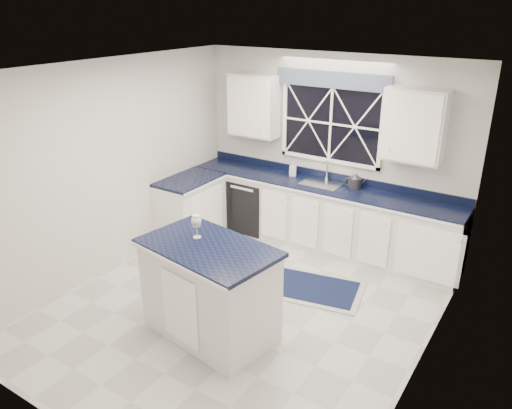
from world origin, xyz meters
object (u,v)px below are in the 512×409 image
Objects in this scene: dishwasher at (254,203)px; soap_bottle at (293,169)px; kettle at (355,181)px; wine_glass at (196,222)px; faucet at (326,170)px; island at (210,290)px.

soap_bottle reaches higher than dishwasher.
kettle is 1.14× the size of wine_glass.
faucet is 2.63m from wine_glass.
wine_glass is at bearing 165.88° from island.
dishwasher is at bearing -169.98° from faucet.
faucet is 0.20× the size of island.
faucet reaches higher than kettle.
faucet reaches higher than soap_bottle.
kettle is at bearing 88.52° from island.
kettle is at bearing 4.45° from dishwasher.
soap_bottle is at bearing 109.30° from island.
faucet is 0.47m from kettle.
dishwasher is 2.70m from wine_glass.
dishwasher is 0.54× the size of island.
wine_glass is (0.87, -2.42, 0.81)m from dishwasher.
soap_bottle is at bearing 96.14° from wine_glass.
island is 2.73m from soap_bottle.
kettle is 1.32× the size of soap_bottle.
wine_glass is 1.16× the size of soap_bottle.
wine_glass is at bearing -94.98° from faucet.
dishwasher is 2.87× the size of kettle.
dishwasher is at bearing 109.82° from wine_glass.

